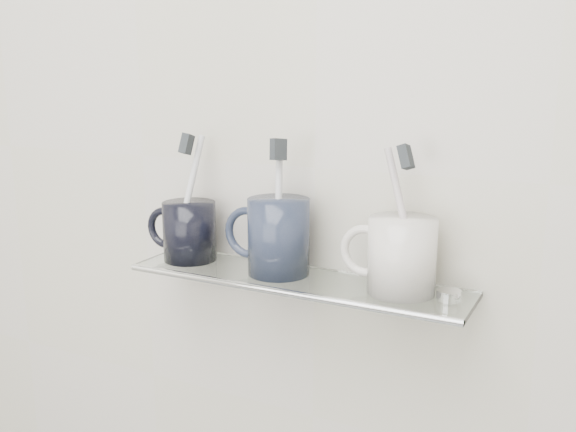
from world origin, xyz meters
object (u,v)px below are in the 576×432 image
Objects in this scene: shelf_glass at (296,280)px; mug_center at (279,237)px; mug_right at (402,256)px; mug_left at (190,231)px.

mug_center reaches higher than shelf_glass.
mug_right is (0.15, 0.00, 0.05)m from shelf_glass.
mug_right is at bearing -23.85° from mug_left.
mug_right is at bearing 12.42° from mug_center.
shelf_glass is 0.16m from mug_right.
mug_center reaches higher than mug_left.
mug_center is 0.18m from mug_right.
mug_left is at bearing 178.47° from shelf_glass.
mug_right is (0.18, 0.00, -0.00)m from mug_center.
mug_right is at bearing 1.87° from shelf_glass.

